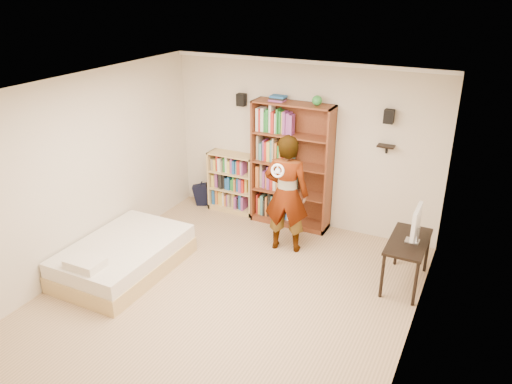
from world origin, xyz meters
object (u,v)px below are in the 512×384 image
person (286,194)px  computer_desk (406,262)px  daybed (124,253)px  low_bookshelf (232,183)px  tall_bookshelf (291,166)px

person → computer_desk: bearing=163.0°
daybed → computer_desk: bearing=21.4°
low_bookshelf → daybed: bearing=-99.5°
low_bookshelf → tall_bookshelf: bearing=-1.6°
computer_desk → person: size_ratio=0.54×
tall_bookshelf → person: (0.26, -0.81, -0.13)m
low_bookshelf → computer_desk: bearing=-17.6°
daybed → person: 2.48m
low_bookshelf → person: bearing=-31.4°
low_bookshelf → person: 1.66m
tall_bookshelf → low_bookshelf: 1.22m
tall_bookshelf → daybed: (-1.53, -2.40, -0.76)m
computer_desk → person: 1.92m
tall_bookshelf → person: size_ratio=1.14×
low_bookshelf → daybed: low_bookshelf is taller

